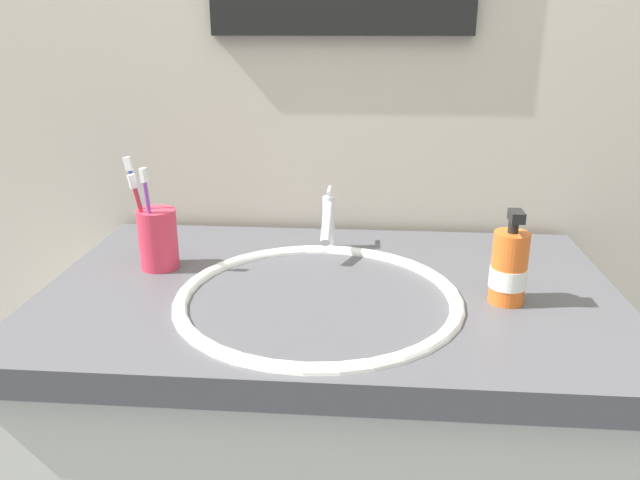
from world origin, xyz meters
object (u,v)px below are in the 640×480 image
soap_dispenser (509,268)px  faucet (328,221)px  toothbrush_cup (158,239)px  toothbrush_blue (140,205)px  toothbrush_red (142,215)px  toothbrush_purple (149,212)px

soap_dispenser → faucet: bearing=145.0°
faucet → toothbrush_cup: faucet is taller
toothbrush_blue → toothbrush_red: toothbrush_blue is taller
toothbrush_purple → soap_dispenser: toothbrush_purple is taller
toothbrush_purple → toothbrush_red: size_ratio=1.07×
faucet → toothbrush_purple: bearing=-156.9°
toothbrush_blue → toothbrush_purple: 0.04m
toothbrush_purple → soap_dispenser: bearing=-7.5°
faucet → toothbrush_blue: toothbrush_blue is taller
faucet → toothbrush_purple: size_ratio=0.77×
toothbrush_cup → soap_dispenser: (0.59, -0.10, 0.00)m
faucet → toothbrush_blue: 0.35m
toothbrush_cup → toothbrush_red: toothbrush_red is taller
toothbrush_blue → toothbrush_cup: bearing=-11.1°
toothbrush_cup → toothbrush_blue: toothbrush_blue is taller
toothbrush_red → soap_dispenser: size_ratio=1.12×
toothbrush_purple → soap_dispenser: 0.61m
toothbrush_cup → toothbrush_purple: (-0.00, -0.02, 0.06)m
toothbrush_cup → soap_dispenser: soap_dispenser is taller
toothbrush_cup → toothbrush_blue: (-0.03, 0.01, 0.06)m
faucet → soap_dispenser: bearing=-35.0°
toothbrush_red → soap_dispenser: bearing=-8.0°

